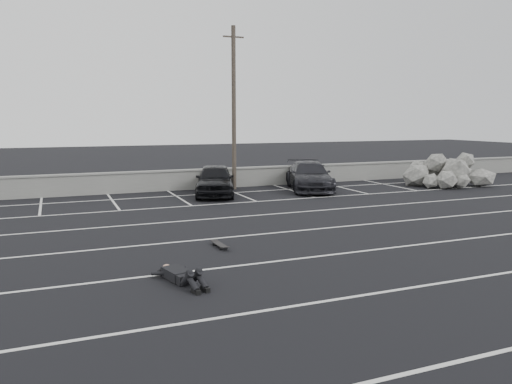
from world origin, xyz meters
name	(u,v)px	position (x,y,z in m)	size (l,w,h in m)	color
ground	(347,253)	(0.00, 0.00, 0.00)	(120.00, 120.00, 0.00)	black
seawall	(204,178)	(0.00, 14.00, 0.55)	(50.00, 0.45, 1.06)	gray
stall_lines	(278,223)	(-0.08, 4.41, 0.00)	(36.00, 20.05, 0.01)	silver
car_left	(215,180)	(-0.18, 11.52, 0.76)	(1.79, 4.44, 1.51)	black
car_right	(309,176)	(4.96, 11.45, 0.73)	(2.05, 5.04, 1.46)	black
utility_pole	(234,108)	(1.42, 13.20, 4.24)	(1.12, 0.22, 8.37)	#4C4238
trash_bin	(318,174)	(6.70, 13.60, 0.55)	(0.73, 0.73, 1.09)	#27272A
riprap_pile	(443,174)	(13.00, 10.53, 0.59)	(5.33, 4.61, 1.52)	gray
person	(176,269)	(-4.90, -0.45, 0.24)	(1.48, 2.53, 0.48)	black
skateboard	(220,245)	(-3.07, 1.92, 0.08)	(0.27, 0.84, 0.10)	black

